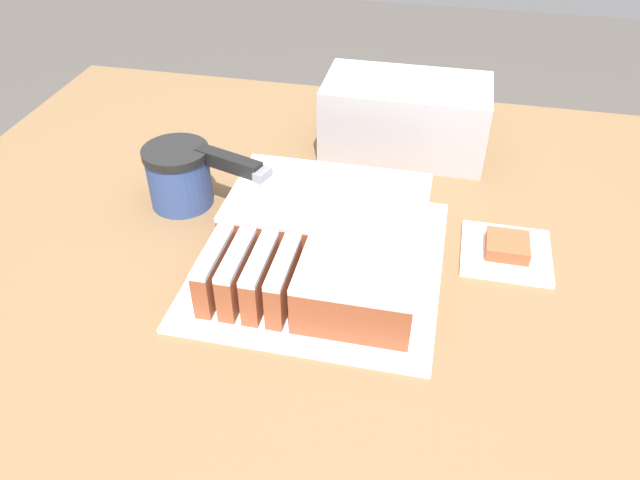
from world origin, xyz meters
name	(u,v)px	position (x,y,z in m)	size (l,w,h in m)	color
countertop	(345,441)	(0.00, 0.00, 0.44)	(1.40, 1.10, 0.88)	brown
cake_board	(320,261)	(-0.04, -0.02, 0.88)	(0.33, 0.35, 0.01)	white
cake	(325,238)	(-0.04, -0.01, 0.92)	(0.27, 0.29, 0.07)	#994C2D
knife	(252,171)	(-0.16, 0.06, 0.96)	(0.32, 0.12, 0.02)	silver
coffee_cup	(179,176)	(-0.29, 0.08, 0.93)	(0.10, 0.10, 0.10)	#334C8C
paper_napkin	(506,253)	(0.21, 0.05, 0.88)	(0.12, 0.12, 0.01)	white
brownie	(507,246)	(0.21, 0.05, 0.90)	(0.06, 0.06, 0.02)	#994C2D
storage_box	(405,117)	(0.03, 0.32, 0.94)	(0.28, 0.15, 0.13)	#B2B2B7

